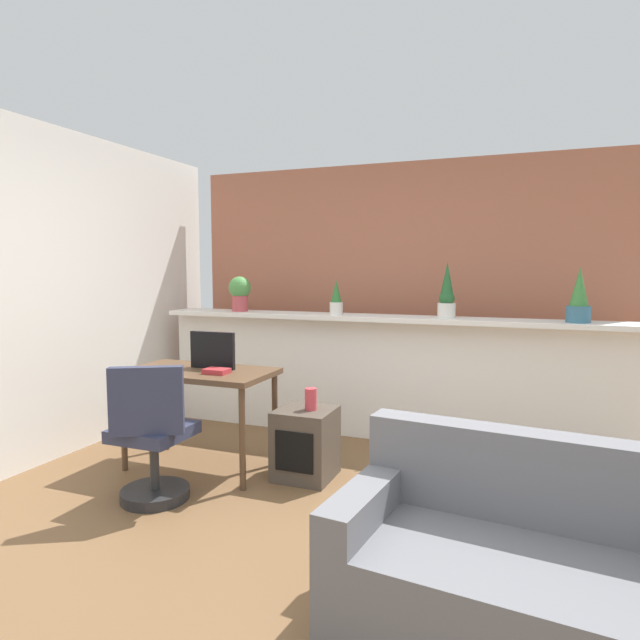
% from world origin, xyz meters
% --- Properties ---
extents(ground_plane, '(12.00, 12.00, 0.00)m').
position_xyz_m(ground_plane, '(0.00, 0.00, 0.00)').
color(ground_plane, brown).
extents(divider_wall, '(4.21, 0.16, 1.05)m').
position_xyz_m(divider_wall, '(0.00, 2.00, 0.53)').
color(divider_wall, white).
rests_on(divider_wall, ground).
extents(plant_shelf, '(4.21, 0.38, 0.04)m').
position_xyz_m(plant_shelf, '(0.00, 1.96, 1.07)').
color(plant_shelf, white).
rests_on(plant_shelf, divider_wall).
extents(brick_wall_behind, '(4.21, 0.10, 2.50)m').
position_xyz_m(brick_wall_behind, '(0.00, 2.60, 1.25)').
color(brick_wall_behind, '#AD664C').
rests_on(brick_wall_behind, ground).
extents(side_wall_left, '(0.12, 4.40, 2.60)m').
position_xyz_m(side_wall_left, '(-2.36, 0.40, 1.30)').
color(side_wall_left, white).
rests_on(side_wall_left, ground).
extents(potted_plant_0, '(0.21, 0.21, 0.33)m').
position_xyz_m(potted_plant_0, '(-1.43, 1.95, 1.28)').
color(potted_plant_0, '#B7474C').
rests_on(potted_plant_0, plant_shelf).
extents(potted_plant_1, '(0.12, 0.12, 0.31)m').
position_xyz_m(potted_plant_1, '(-0.45, 1.95, 1.23)').
color(potted_plant_1, silver).
rests_on(potted_plant_1, plant_shelf).
extents(potted_plant_2, '(0.15, 0.15, 0.46)m').
position_xyz_m(potted_plant_2, '(0.51, 1.98, 1.29)').
color(potted_plant_2, silver).
rests_on(potted_plant_2, plant_shelf).
extents(potted_plant_3, '(0.18, 0.18, 0.42)m').
position_xyz_m(potted_plant_3, '(1.50, 1.94, 1.28)').
color(potted_plant_3, '#386B84').
rests_on(potted_plant_3, plant_shelf).
extents(desk, '(1.10, 0.60, 0.75)m').
position_xyz_m(desk, '(-1.12, 0.80, 0.67)').
color(desk, brown).
rests_on(desk, ground).
extents(tv_monitor, '(0.37, 0.04, 0.28)m').
position_xyz_m(tv_monitor, '(-1.06, 0.88, 0.89)').
color(tv_monitor, black).
rests_on(tv_monitor, desk).
extents(office_chair, '(0.52, 0.52, 0.91)m').
position_xyz_m(office_chair, '(-1.06, 0.16, 0.39)').
color(office_chair, '#262628').
rests_on(office_chair, ground).
extents(side_cube_shelf, '(0.40, 0.41, 0.50)m').
position_xyz_m(side_cube_shelf, '(-0.31, 0.91, 0.25)').
color(side_cube_shelf, '#4C4238').
rests_on(side_cube_shelf, ground).
extents(vase_on_shelf, '(0.08, 0.08, 0.16)m').
position_xyz_m(vase_on_shelf, '(-0.27, 0.91, 0.58)').
color(vase_on_shelf, '#CC3D47').
rests_on(vase_on_shelf, side_cube_shelf).
extents(book_on_desk, '(0.17, 0.12, 0.04)m').
position_xyz_m(book_on_desk, '(-0.92, 0.72, 0.77)').
color(book_on_desk, '#B22D33').
rests_on(book_on_desk, desk).
extents(couch, '(1.64, 0.93, 0.80)m').
position_xyz_m(couch, '(1.21, -0.39, 0.28)').
color(couch, slate).
rests_on(couch, ground).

